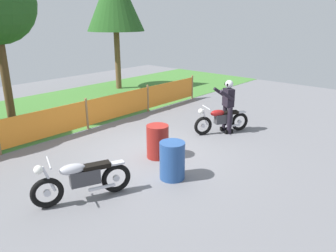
% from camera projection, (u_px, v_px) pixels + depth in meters
% --- Properties ---
extents(ground, '(24.00, 24.00, 0.02)m').
position_uv_depth(ground, '(151.00, 152.00, 9.02)').
color(ground, slate).
extents(grass_verge, '(24.00, 5.99, 0.01)m').
position_uv_depth(grass_verge, '(42.00, 112.00, 12.71)').
color(grass_verge, '#427A33').
rests_on(grass_verge, ground).
extents(barrier_fence, '(11.40, 0.08, 1.05)m').
position_uv_depth(barrier_fence, '(87.00, 113.00, 10.66)').
color(barrier_fence, olive).
rests_on(barrier_fence, ground).
extents(motorcycle_lead, '(1.90, 0.95, 0.96)m').
position_uv_depth(motorcycle_lead, '(82.00, 179.00, 6.54)').
color(motorcycle_lead, black).
rests_on(motorcycle_lead, ground).
extents(motorcycle_trailing, '(1.70, 1.04, 0.90)m').
position_uv_depth(motorcycle_trailing, '(222.00, 120.00, 10.37)').
color(motorcycle_trailing, black).
rests_on(motorcycle_trailing, ground).
extents(rider_trailing, '(0.72, 0.71, 1.69)m').
position_uv_depth(rider_trailing, '(228.00, 104.00, 10.27)').
color(rider_trailing, black).
rests_on(rider_trailing, ground).
extents(oil_drum, '(0.58, 0.58, 0.88)m').
position_uv_depth(oil_drum, '(158.00, 141.00, 8.56)').
color(oil_drum, maroon).
rests_on(oil_drum, ground).
extents(spare_drum, '(0.58, 0.58, 0.88)m').
position_uv_depth(spare_drum, '(172.00, 160.00, 7.43)').
color(spare_drum, navy).
rests_on(spare_drum, ground).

